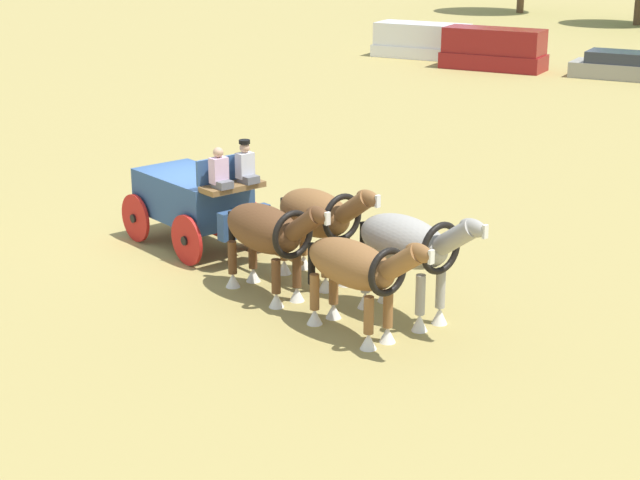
{
  "coord_description": "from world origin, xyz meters",
  "views": [
    {
      "loc": [
        17.33,
        -14.99,
        7.5
      ],
      "look_at": [
        4.38,
        -0.56,
        1.2
      ],
      "focal_mm": 58.63,
      "sensor_mm": 36.0,
      "label": 1
    }
  ],
  "objects": [
    {
      "name": "ground_plane",
      "position": [
        0.0,
        0.0,
        0.0
      ],
      "size": [
        220.0,
        220.0,
        0.0
      ],
      "primitive_type": "plane",
      "color": "#9E8C4C"
    },
    {
      "name": "draft_horse_lead_off",
      "position": [
        6.15,
        -1.55,
        1.28
      ],
      "size": [
        3.15,
        1.15,
        2.14
      ],
      "color": "brown",
      "rests_on": "ground"
    },
    {
      "name": "parked_vehicle_b",
      "position": [
        -9.35,
        26.89,
        0.92
      ],
      "size": [
        5.1,
        2.95,
        1.9
      ],
      "color": "maroon",
      "rests_on": "ground"
    },
    {
      "name": "parked_vehicle_c",
      "position": [
        -3.67,
        28.48,
        0.51
      ],
      "size": [
        4.79,
        2.86,
        1.18
      ],
      "color": "gray",
      "rests_on": "ground"
    },
    {
      "name": "draft_horse_lead_near",
      "position": [
        6.31,
        -0.26,
        1.43
      ],
      "size": [
        3.15,
        1.25,
        2.31
      ],
      "color": "#9E998E",
      "rests_on": "ground"
    },
    {
      "name": "draft_horse_rear_near",
      "position": [
        3.74,
        0.12,
        1.39
      ],
      "size": [
        2.98,
        1.23,
        2.26
      ],
      "color": "brown",
      "rests_on": "ground"
    },
    {
      "name": "show_wagon",
      "position": [
        0.17,
        -0.02,
        1.14
      ],
      "size": [
        5.66,
        2.27,
        2.68
      ],
      "color": "#2D4C7A",
      "rests_on": "ground"
    },
    {
      "name": "draft_horse_rear_off",
      "position": [
        3.56,
        -1.17,
        1.33
      ],
      "size": [
        3.11,
        1.23,
        2.19
      ],
      "color": "brown",
      "rests_on": "ground"
    },
    {
      "name": "parked_vehicle_a",
      "position": [
        -14.2,
        27.85,
        0.82
      ],
      "size": [
        5.16,
        3.09,
        1.7
      ],
      "color": "white",
      "rests_on": "ground"
    }
  ]
}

